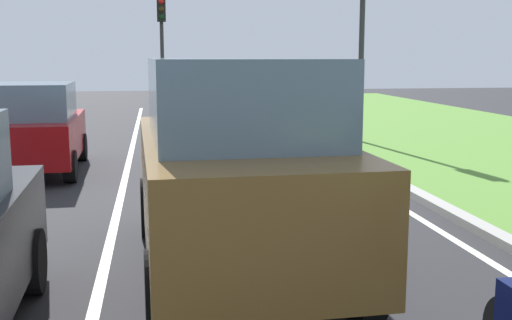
{
  "coord_description": "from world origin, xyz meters",
  "views": [
    {
      "loc": [
        -0.1,
        1.74,
        2.31
      ],
      "look_at": [
        0.96,
        8.36,
        1.2
      ],
      "focal_mm": 44.42,
      "sensor_mm": 36.0,
      "label": 1
    }
  ],
  "objects_px": {
    "traffic_light_near_right": "(364,13)",
    "traffic_light_far_median": "(162,32)",
    "car_suv_ahead": "(235,166)",
    "car_hatchback_far": "(35,129)"
  },
  "relations": [
    {
      "from": "traffic_light_near_right",
      "to": "traffic_light_far_median",
      "type": "xyz_separation_m",
      "value": [
        -5.0,
        8.38,
        -0.22
      ]
    },
    {
      "from": "traffic_light_near_right",
      "to": "traffic_light_far_median",
      "type": "bearing_deg",
      "value": 120.83
    },
    {
      "from": "car_suv_ahead",
      "to": "traffic_light_near_right",
      "type": "height_order",
      "value": "traffic_light_near_right"
    },
    {
      "from": "traffic_light_near_right",
      "to": "car_hatchback_far",
      "type": "bearing_deg",
      "value": -159.01
    },
    {
      "from": "car_hatchback_far",
      "to": "traffic_light_near_right",
      "type": "bearing_deg",
      "value": 19.32
    },
    {
      "from": "traffic_light_near_right",
      "to": "traffic_light_far_median",
      "type": "distance_m",
      "value": 9.77
    },
    {
      "from": "car_suv_ahead",
      "to": "car_hatchback_far",
      "type": "bearing_deg",
      "value": 114.39
    },
    {
      "from": "traffic_light_far_median",
      "to": "traffic_light_near_right",
      "type": "bearing_deg",
      "value": -59.17
    },
    {
      "from": "car_suv_ahead",
      "to": "car_hatchback_far",
      "type": "distance_m",
      "value": 7.19
    },
    {
      "from": "car_suv_ahead",
      "to": "traffic_light_far_median",
      "type": "height_order",
      "value": "traffic_light_far_median"
    }
  ]
}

